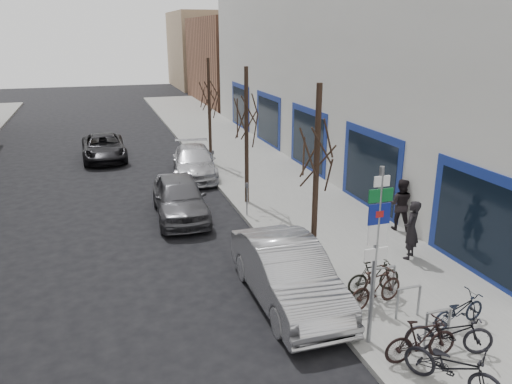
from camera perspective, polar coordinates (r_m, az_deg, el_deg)
ground at (r=11.13m, az=1.24°, el=-19.49°), size 120.00×120.00×0.00m
sidewalk_east at (r=20.89m, az=3.95°, el=-0.78°), size 5.00×70.00×0.15m
commercial_building at (r=31.51m, az=22.03°, el=13.48°), size 20.00×32.00×10.00m
brick_building_far at (r=50.97m, az=0.37°, el=14.84°), size 12.00×14.00×8.00m
tan_building_far at (r=65.47m, az=-3.48°, el=15.93°), size 13.00×12.00×9.00m
highway_sign_pole at (r=10.78m, az=13.57°, el=-6.13°), size 0.55×0.10×4.20m
bike_rack at (r=12.75m, az=17.04°, el=-11.54°), size 0.66×2.26×0.83m
tree_near at (r=13.33m, az=7.05°, el=6.30°), size 1.80×1.80×5.50m
tree_mid at (r=19.34m, az=-1.11°, el=10.03°), size 1.80×1.80×5.50m
tree_far at (r=25.58m, az=-5.42°, el=11.90°), size 1.80×1.80×5.50m
meter_front at (r=13.73m, az=5.70°, el=-7.36°), size 0.10×0.08×1.27m
meter_mid at (r=18.53m, az=-1.04°, el=-0.45°), size 0.10×0.08×1.27m
meter_back at (r=23.64m, az=-4.93°, el=3.56°), size 0.10×0.08×1.27m
bike_near_left at (r=10.74m, az=21.60°, el=-17.68°), size 1.51×1.91×1.16m
bike_near_right at (r=11.34m, az=18.36°, el=-15.71°), size 1.68×0.60×1.00m
bike_mid_curb at (r=12.83m, az=22.20°, el=-12.14°), size 1.59×0.69×0.94m
bike_mid_inner at (r=13.66m, az=13.33°, el=-9.33°), size 1.54×0.46×0.94m
bike_far_curb at (r=11.76m, az=21.26°, el=-14.39°), size 1.93×1.22×1.13m
bike_far_inner at (r=13.00m, az=13.54°, el=-10.56°), size 1.78×0.88×1.04m
parked_car_front at (r=13.03m, az=3.66°, el=-9.27°), size 1.73×4.95×1.63m
parked_car_mid at (r=19.02m, az=-8.72°, el=-0.60°), size 2.06×4.68×1.57m
parked_car_back at (r=24.33m, az=-7.08°, el=3.41°), size 2.64×5.15×1.43m
lane_car at (r=28.70m, az=-17.01°, el=4.92°), size 2.34×4.92×1.36m
pedestrian_near at (r=15.74m, az=17.32°, el=-4.15°), size 0.79×0.77×1.83m
pedestrian_far at (r=17.91m, az=16.17°, el=-1.33°), size 0.82×0.79×1.84m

